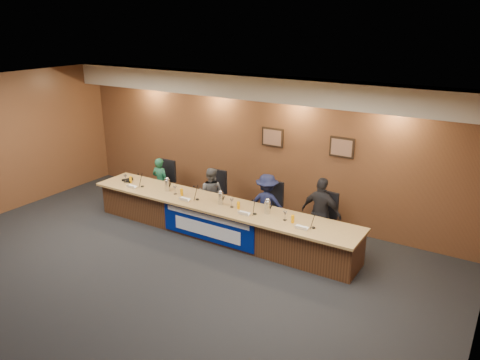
% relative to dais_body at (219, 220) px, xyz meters
% --- Properties ---
extents(floor, '(10.00, 10.00, 0.00)m').
position_rel_dais_body_xyz_m(floor, '(0.00, -2.40, -0.35)').
color(floor, black).
rests_on(floor, ground).
extents(ceiling, '(10.00, 8.00, 0.04)m').
position_rel_dais_body_xyz_m(ceiling, '(0.00, -2.40, 2.85)').
color(ceiling, silver).
rests_on(ceiling, wall_back).
extents(wall_back, '(10.00, 0.04, 3.20)m').
position_rel_dais_body_xyz_m(wall_back, '(0.00, 1.60, 1.25)').
color(wall_back, brown).
rests_on(wall_back, floor).
extents(wall_right, '(0.04, 8.00, 3.20)m').
position_rel_dais_body_xyz_m(wall_right, '(5.00, -2.40, 1.25)').
color(wall_right, brown).
rests_on(wall_right, floor).
extents(soffit, '(10.00, 0.50, 0.50)m').
position_rel_dais_body_xyz_m(soffit, '(0.00, 1.35, 2.60)').
color(soffit, beige).
rests_on(soffit, wall_back).
extents(dais_body, '(6.00, 0.80, 0.70)m').
position_rel_dais_body_xyz_m(dais_body, '(0.00, 0.00, 0.00)').
color(dais_body, '#462815').
rests_on(dais_body, floor).
extents(dais_top, '(6.10, 0.95, 0.05)m').
position_rel_dais_body_xyz_m(dais_top, '(0.00, -0.05, 0.38)').
color(dais_top, '#A17D48').
rests_on(dais_top, dais_body).
extents(banner, '(2.20, 0.02, 0.65)m').
position_rel_dais_body_xyz_m(banner, '(0.00, -0.41, 0.03)').
color(banner, '#01136F').
rests_on(banner, dais_body).
extents(banner_text_upper, '(2.00, 0.01, 0.10)m').
position_rel_dais_body_xyz_m(banner_text_upper, '(0.00, -0.43, 0.23)').
color(banner_text_upper, silver).
rests_on(banner_text_upper, banner).
extents(banner_text_lower, '(1.60, 0.01, 0.28)m').
position_rel_dais_body_xyz_m(banner_text_lower, '(0.00, -0.43, -0.05)').
color(banner_text_lower, silver).
rests_on(banner_text_lower, banner).
extents(wall_photo_left, '(0.52, 0.04, 0.42)m').
position_rel_dais_body_xyz_m(wall_photo_left, '(0.40, 1.57, 1.50)').
color(wall_photo_left, black).
rests_on(wall_photo_left, wall_back).
extents(wall_photo_right, '(0.52, 0.04, 0.42)m').
position_rel_dais_body_xyz_m(wall_photo_right, '(2.00, 1.57, 1.50)').
color(wall_photo_right, black).
rests_on(wall_photo_right, wall_back).
extents(panelist_a, '(0.46, 0.33, 1.20)m').
position_rel_dais_body_xyz_m(panelist_a, '(-2.15, 0.66, 0.25)').
color(panelist_a, '#174E34').
rests_on(panelist_a, floor).
extents(panelist_b, '(0.67, 0.57, 1.20)m').
position_rel_dais_body_xyz_m(panelist_b, '(-0.66, 0.66, 0.25)').
color(panelist_b, '#505256').
rests_on(panelist_b, floor).
extents(panelist_c, '(0.94, 0.67, 1.31)m').
position_rel_dais_body_xyz_m(panelist_c, '(0.78, 0.66, 0.30)').
color(panelist_c, '#121635').
rests_on(panelist_c, floor).
extents(panelist_d, '(0.88, 0.44, 1.45)m').
position_rel_dais_body_xyz_m(panelist_d, '(1.99, 0.66, 0.37)').
color(panelist_d, black).
rests_on(panelist_d, floor).
extents(office_chair_a, '(0.49, 0.49, 0.08)m').
position_rel_dais_body_xyz_m(office_chair_a, '(-2.15, 0.76, 0.13)').
color(office_chair_a, black).
rests_on(office_chair_a, floor).
extents(office_chair_b, '(0.49, 0.49, 0.08)m').
position_rel_dais_body_xyz_m(office_chair_b, '(-0.66, 0.76, 0.13)').
color(office_chair_b, black).
rests_on(office_chair_b, floor).
extents(office_chair_c, '(0.51, 0.51, 0.08)m').
position_rel_dais_body_xyz_m(office_chair_c, '(0.78, 0.76, 0.13)').
color(office_chair_c, black).
rests_on(office_chair_c, floor).
extents(office_chair_d, '(0.52, 0.52, 0.08)m').
position_rel_dais_body_xyz_m(office_chair_d, '(1.99, 0.76, 0.13)').
color(office_chair_d, black).
rests_on(office_chair_d, floor).
extents(nameplate_a, '(0.24, 0.08, 0.10)m').
position_rel_dais_body_xyz_m(nameplate_a, '(-2.14, -0.34, 0.45)').
color(nameplate_a, white).
rests_on(nameplate_a, dais_top).
extents(microphone_a, '(0.07, 0.07, 0.02)m').
position_rel_dais_body_xyz_m(microphone_a, '(-1.99, -0.13, 0.41)').
color(microphone_a, black).
rests_on(microphone_a, dais_top).
extents(juice_glass_a, '(0.06, 0.06, 0.15)m').
position_rel_dais_body_xyz_m(juice_glass_a, '(-2.40, -0.06, 0.47)').
color(juice_glass_a, '#F59D00').
rests_on(juice_glass_a, dais_top).
extents(water_glass_a, '(0.08, 0.08, 0.18)m').
position_rel_dais_body_xyz_m(water_glass_a, '(-2.52, -0.11, 0.49)').
color(water_glass_a, silver).
rests_on(water_glass_a, dais_top).
extents(nameplate_b, '(0.24, 0.08, 0.10)m').
position_rel_dais_body_xyz_m(nameplate_b, '(-0.65, -0.32, 0.45)').
color(nameplate_b, white).
rests_on(nameplate_b, dais_top).
extents(microphone_b, '(0.07, 0.07, 0.02)m').
position_rel_dais_body_xyz_m(microphone_b, '(-0.46, -0.11, 0.41)').
color(microphone_b, black).
rests_on(microphone_b, dais_top).
extents(juice_glass_b, '(0.06, 0.06, 0.15)m').
position_rel_dais_body_xyz_m(juice_glass_b, '(-0.90, -0.08, 0.47)').
color(juice_glass_b, '#F59D00').
rests_on(juice_glass_b, dais_top).
extents(water_glass_b, '(0.08, 0.08, 0.18)m').
position_rel_dais_body_xyz_m(water_glass_b, '(-1.06, -0.09, 0.49)').
color(water_glass_b, silver).
rests_on(water_glass_b, dais_top).
extents(nameplate_c, '(0.24, 0.08, 0.10)m').
position_rel_dais_body_xyz_m(nameplate_c, '(0.78, -0.30, 0.45)').
color(nameplate_c, white).
rests_on(nameplate_c, dais_top).
extents(microphone_c, '(0.07, 0.07, 0.02)m').
position_rel_dais_body_xyz_m(microphone_c, '(0.95, -0.14, 0.41)').
color(microphone_c, black).
rests_on(microphone_c, dais_top).
extents(juice_glass_c, '(0.06, 0.06, 0.15)m').
position_rel_dais_body_xyz_m(juice_glass_c, '(0.53, -0.07, 0.47)').
color(juice_glass_c, '#F59D00').
rests_on(juice_glass_c, dais_top).
extents(water_glass_c, '(0.08, 0.08, 0.18)m').
position_rel_dais_body_xyz_m(water_glass_c, '(0.37, -0.07, 0.49)').
color(water_glass_c, silver).
rests_on(water_glass_c, dais_top).
extents(nameplate_d, '(0.24, 0.08, 0.10)m').
position_rel_dais_body_xyz_m(nameplate_d, '(2.00, -0.30, 0.45)').
color(nameplate_d, white).
rests_on(nameplate_d, dais_top).
extents(microphone_d, '(0.07, 0.07, 0.02)m').
position_rel_dais_body_xyz_m(microphone_d, '(2.16, -0.12, 0.41)').
color(microphone_d, black).
rests_on(microphone_d, dais_top).
extents(juice_glass_d, '(0.06, 0.06, 0.15)m').
position_rel_dais_body_xyz_m(juice_glass_d, '(1.74, -0.10, 0.47)').
color(juice_glass_d, '#F59D00').
rests_on(juice_glass_d, dais_top).
extents(water_glass_d, '(0.08, 0.08, 0.18)m').
position_rel_dais_body_xyz_m(water_glass_d, '(1.57, -0.07, 0.49)').
color(water_glass_d, silver).
rests_on(water_glass_d, dais_top).
extents(carafe_left, '(0.13, 0.13, 0.24)m').
position_rel_dais_body_xyz_m(carafe_left, '(-1.34, -0.02, 0.52)').
color(carafe_left, silver).
rests_on(carafe_left, dais_top).
extents(carafe_mid, '(0.11, 0.11, 0.25)m').
position_rel_dais_body_xyz_m(carafe_mid, '(0.09, -0.05, 0.52)').
color(carafe_mid, silver).
rests_on(carafe_mid, dais_top).
extents(carafe_right, '(0.12, 0.12, 0.25)m').
position_rel_dais_body_xyz_m(carafe_right, '(1.13, 0.04, 0.53)').
color(carafe_right, silver).
rests_on(carafe_right, dais_top).
extents(speakerphone, '(0.32, 0.32, 0.05)m').
position_rel_dais_body_xyz_m(speakerphone, '(-2.52, -0.02, 0.43)').
color(speakerphone, black).
rests_on(speakerphone, dais_top).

